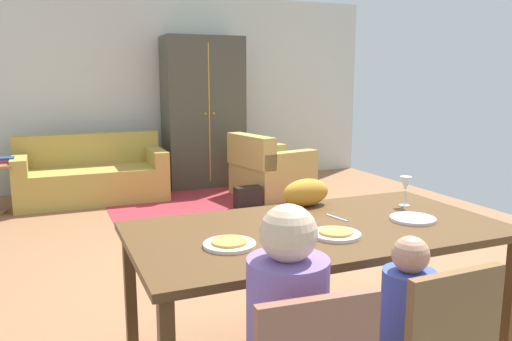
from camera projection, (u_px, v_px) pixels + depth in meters
name	position (u px, v px, depth m)	size (l,w,h in m)	color
ground_plane	(240.00, 252.00, 4.58)	(6.59, 6.48, 0.02)	#976542
back_wall	(158.00, 91.00, 7.32)	(6.59, 0.10, 2.70)	silver
dining_table	(318.00, 238.00, 2.72)	(1.98, 1.04, 0.76)	brown
plate_near_man	(230.00, 245.00, 2.39)	(0.25, 0.25, 0.02)	white
pizza_near_man	(229.00, 242.00, 2.39)	(0.17, 0.17, 0.01)	gold
plate_near_child	(336.00, 235.00, 2.55)	(0.25, 0.25, 0.02)	white
pizza_near_child	(336.00, 232.00, 2.54)	(0.17, 0.17, 0.01)	gold
plate_near_woman	(413.00, 219.00, 2.83)	(0.25, 0.25, 0.02)	silver
wine_glass	(406.00, 185.00, 3.12)	(0.07, 0.07, 0.19)	silver
fork	(271.00, 235.00, 2.55)	(0.02, 0.15, 0.01)	silver
knife	(337.00, 218.00, 2.87)	(0.01, 0.17, 0.01)	silver
cat	(306.00, 192.00, 3.13)	(0.32, 0.16, 0.17)	orange
area_rug	(218.00, 204.00, 6.26)	(2.60, 1.80, 0.01)	#A42E38
couch	(91.00, 176.00, 6.45)	(1.81, 0.86, 0.82)	#B59742
armchair	(269.00, 172.00, 6.67)	(1.01, 1.00, 0.82)	tan
armoire	(203.00, 112.00, 7.23)	(1.10, 0.59, 2.10)	#444335
book_lower	(5.00, 161.00, 5.81)	(0.22, 0.16, 0.03)	maroon
book_upper	(4.00, 159.00, 5.83)	(0.22, 0.16, 0.03)	navy
handbag	(248.00, 197.00, 6.07)	(0.32, 0.16, 0.26)	black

